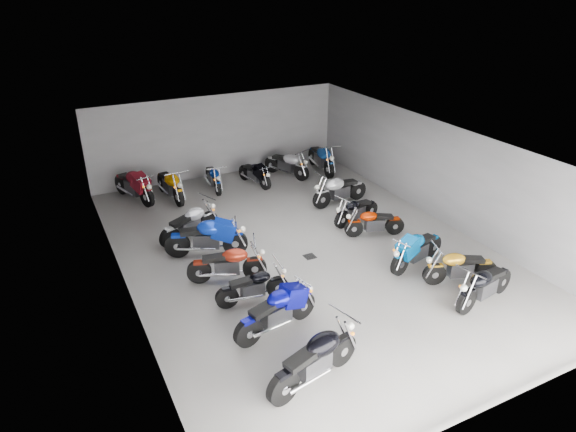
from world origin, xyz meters
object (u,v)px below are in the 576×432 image
(motorcycle_right_c, at_px, (417,249))
(motorcycle_back_d, at_px, (255,174))
(motorcycle_back_a, at_px, (134,185))
(motorcycle_right_a, at_px, (484,285))
(motorcycle_left_f, at_px, (190,224))
(motorcycle_right_d, at_px, (374,222))
(motorcycle_left_a, at_px, (315,359))
(motorcycle_left_d, at_px, (228,264))
(motorcycle_left_c, at_px, (253,286))
(motorcycle_back_c, at_px, (213,177))
(motorcycle_back_e, at_px, (287,164))
(motorcycle_right_f, at_px, (339,190))
(motorcycle_right_e, at_px, (356,210))
(drain_grate, at_px, (310,256))
(motorcycle_left_b, at_px, (277,311))
(motorcycle_right_b, at_px, (460,267))
(motorcycle_back_f, at_px, (321,158))
(motorcycle_left_e, at_px, (207,238))
(motorcycle_back_b, at_px, (170,185))

(motorcycle_right_c, height_order, motorcycle_back_d, motorcycle_right_c)
(motorcycle_back_a, bearing_deg, motorcycle_right_a, 102.10)
(motorcycle_left_f, height_order, motorcycle_right_d, motorcycle_left_f)
(motorcycle_left_a, distance_m, motorcycle_right_a, 5.05)
(motorcycle_left_d, bearing_deg, motorcycle_back_d, 169.85)
(motorcycle_left_c, xyz_separation_m, motorcycle_left_d, (-0.21, 1.20, 0.05))
(motorcycle_left_f, xyz_separation_m, motorcycle_back_a, (-0.90, 3.75, 0.07))
(motorcycle_back_a, height_order, motorcycle_back_c, motorcycle_back_a)
(motorcycle_left_f, height_order, motorcycle_back_e, motorcycle_back_e)
(motorcycle_right_f, relative_size, motorcycle_back_c, 1.13)
(motorcycle_right_d, distance_m, motorcycle_back_a, 8.55)
(motorcycle_back_e, bearing_deg, motorcycle_left_f, 9.92)
(motorcycle_left_c, bearing_deg, motorcycle_left_a, 5.40)
(motorcycle_left_c, distance_m, motorcycle_right_e, 5.40)
(drain_grate, distance_m, motorcycle_right_c, 3.00)
(motorcycle_right_d, bearing_deg, motorcycle_left_b, 140.38)
(motorcycle_right_b, bearing_deg, motorcycle_left_f, 64.26)
(motorcycle_right_b, height_order, motorcycle_back_d, motorcycle_right_b)
(motorcycle_left_b, height_order, motorcycle_back_e, motorcycle_left_b)
(motorcycle_right_f, height_order, motorcycle_back_f, motorcycle_back_f)
(motorcycle_left_e, relative_size, motorcycle_right_e, 1.22)
(motorcycle_right_a, relative_size, motorcycle_back_c, 1.08)
(motorcycle_left_f, relative_size, motorcycle_right_e, 1.10)
(motorcycle_right_f, xyz_separation_m, motorcycle_back_e, (-0.42, 3.23, -0.01))
(motorcycle_right_b, bearing_deg, motorcycle_right_d, 26.88)
(motorcycle_right_f, distance_m, motorcycle_back_f, 3.32)
(motorcycle_right_b, bearing_deg, motorcycle_back_b, 50.05)
(motorcycle_back_d, bearing_deg, motorcycle_left_b, 56.51)
(motorcycle_left_c, relative_size, motorcycle_back_d, 0.99)
(motorcycle_left_d, relative_size, motorcycle_right_e, 1.10)
(motorcycle_left_c, bearing_deg, motorcycle_right_c, 90.37)
(motorcycle_back_d, xyz_separation_m, motorcycle_back_e, (1.50, 0.25, 0.06))
(drain_grate, bearing_deg, motorcycle_back_b, 112.32)
(motorcycle_left_a, bearing_deg, motorcycle_left_f, 168.46)
(motorcycle_left_d, relative_size, motorcycle_left_e, 0.90)
(motorcycle_back_b, distance_m, motorcycle_back_c, 1.69)
(motorcycle_right_d, bearing_deg, drain_grate, 115.35)
(motorcycle_left_b, bearing_deg, motorcycle_left_f, 171.75)
(drain_grate, relative_size, motorcycle_left_b, 0.14)
(drain_grate, height_order, motorcycle_back_d, motorcycle_back_d)
(motorcycle_left_a, distance_m, motorcycle_left_b, 1.79)
(motorcycle_right_d, relative_size, motorcycle_back_b, 0.79)
(motorcycle_back_e, distance_m, motorcycle_back_f, 1.52)
(motorcycle_right_a, bearing_deg, motorcycle_left_b, 64.38)
(motorcycle_right_b, xyz_separation_m, motorcycle_back_a, (-6.42, 9.30, 0.10))
(motorcycle_left_d, distance_m, motorcycle_right_b, 6.04)
(motorcycle_left_e, height_order, motorcycle_right_b, motorcycle_left_e)
(motorcycle_right_e, bearing_deg, motorcycle_right_a, 172.18)
(motorcycle_right_e, bearing_deg, motorcycle_left_b, 118.60)
(motorcycle_left_e, xyz_separation_m, motorcycle_right_a, (5.27, -5.30, -0.06))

